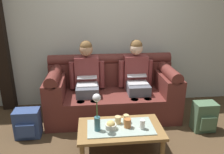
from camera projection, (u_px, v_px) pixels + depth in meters
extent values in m
cube|color=silver|center=(109.00, 22.00, 3.75)|extent=(6.00, 0.12, 2.90)
cube|color=maroon|center=(112.00, 104.00, 3.60)|extent=(2.04, 0.88, 0.42)
cube|color=maroon|center=(110.00, 73.00, 3.77)|extent=(2.04, 0.22, 0.40)
cylinder|color=maroon|center=(110.00, 59.00, 3.69)|extent=(2.04, 0.18, 0.18)
cube|color=maroon|center=(56.00, 86.00, 3.40)|extent=(0.28, 0.88, 0.28)
cylinder|color=maroon|center=(55.00, 74.00, 3.34)|extent=(0.18, 0.88, 0.18)
cube|color=maroon|center=(167.00, 82.00, 3.57)|extent=(0.28, 0.88, 0.28)
cylinder|color=maroon|center=(167.00, 71.00, 3.51)|extent=(0.18, 0.88, 0.18)
cube|color=#595B66|center=(87.00, 90.00, 3.41)|extent=(0.34, 0.40, 0.15)
cylinder|color=#595B66|center=(81.00, 115.00, 3.25)|extent=(0.12, 0.12, 0.42)
cylinder|color=#595B66|center=(95.00, 114.00, 3.27)|extent=(0.12, 0.12, 0.42)
cube|color=brown|center=(87.00, 73.00, 3.57)|extent=(0.38, 0.22, 0.54)
cylinder|color=brown|center=(72.00, 76.00, 3.52)|extent=(0.09, 0.09, 0.44)
cylinder|color=brown|center=(102.00, 75.00, 3.56)|extent=(0.09, 0.09, 0.44)
sphere|color=tan|center=(86.00, 49.00, 3.42)|extent=(0.21, 0.21, 0.21)
sphere|color=brown|center=(86.00, 47.00, 3.41)|extent=(0.19, 0.19, 0.19)
cube|color=silver|center=(87.00, 84.00, 3.40)|extent=(0.31, 0.22, 0.02)
cube|color=silver|center=(87.00, 75.00, 3.50)|extent=(0.31, 0.20, 0.08)
cube|color=black|center=(87.00, 75.00, 3.49)|extent=(0.27, 0.18, 0.06)
cube|color=#595B66|center=(138.00, 88.00, 3.49)|extent=(0.34, 0.40, 0.15)
cylinder|color=#595B66|center=(134.00, 112.00, 3.33)|extent=(0.12, 0.12, 0.42)
cylinder|color=#595B66|center=(147.00, 112.00, 3.34)|extent=(0.12, 0.12, 0.42)
cube|color=brown|center=(135.00, 72.00, 3.65)|extent=(0.38, 0.22, 0.54)
cylinder|color=brown|center=(121.00, 74.00, 3.59)|extent=(0.09, 0.09, 0.44)
cylinder|color=brown|center=(150.00, 73.00, 3.64)|extent=(0.09, 0.09, 0.44)
sphere|color=beige|center=(136.00, 48.00, 3.50)|extent=(0.21, 0.21, 0.21)
sphere|color=brown|center=(136.00, 46.00, 3.48)|extent=(0.19, 0.19, 0.19)
cube|color=silver|center=(138.00, 83.00, 3.48)|extent=(0.31, 0.22, 0.02)
cube|color=silver|center=(136.00, 73.00, 3.57)|extent=(0.31, 0.21, 0.08)
cube|color=black|center=(136.00, 74.00, 3.57)|extent=(0.27, 0.18, 0.06)
cube|color=olive|center=(120.00, 129.00, 2.68)|extent=(1.02, 0.58, 0.04)
cube|color=#9EB2A8|center=(120.00, 127.00, 2.68)|extent=(0.80, 0.40, 0.01)
cylinder|color=olive|center=(162.00, 151.00, 2.56)|extent=(0.06, 0.06, 0.31)
cylinder|color=olive|center=(83.00, 132.00, 2.92)|extent=(0.06, 0.06, 0.31)
cylinder|color=olive|center=(151.00, 128.00, 3.01)|extent=(0.06, 0.06, 0.31)
cylinder|color=#336672|center=(97.00, 124.00, 2.57)|extent=(0.07, 0.07, 0.17)
cylinder|color=#3D7538|center=(97.00, 109.00, 2.51)|extent=(0.01, 0.01, 0.21)
sphere|color=silver|center=(97.00, 98.00, 2.46)|extent=(0.09, 0.09, 0.09)
cylinder|color=silver|center=(111.00, 126.00, 2.62)|extent=(0.13, 0.13, 0.06)
sphere|color=#D8B766|center=(111.00, 125.00, 2.61)|extent=(0.11, 0.11, 0.11)
cylinder|color=#B26633|center=(128.00, 123.00, 2.64)|extent=(0.08, 0.08, 0.11)
cylinder|color=white|center=(142.00, 124.00, 2.61)|extent=(0.06, 0.06, 0.12)
cylinder|color=#DBB77A|center=(126.00, 119.00, 2.75)|extent=(0.07, 0.07, 0.10)
cylinder|color=#DBB77A|center=(118.00, 120.00, 2.73)|extent=(0.08, 0.08, 0.09)
cube|color=#4C6B4C|center=(204.00, 116.00, 3.19)|extent=(0.31, 0.21, 0.43)
cube|color=#4C6B4C|center=(208.00, 124.00, 3.09)|extent=(0.22, 0.05, 0.19)
cube|color=#33477A|center=(28.00, 123.00, 3.05)|extent=(0.34, 0.22, 0.40)
cube|color=#33477A|center=(26.00, 131.00, 2.94)|extent=(0.24, 0.05, 0.18)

